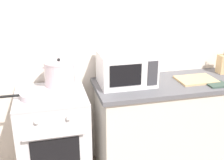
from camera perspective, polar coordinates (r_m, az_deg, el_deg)
The scene contains 10 objects.
back_wall at distance 2.80m, azimuth 0.32°, elevation 7.56°, with size 4.40×0.10×2.50m, color silver.
lower_cabinet_right at distance 2.99m, azimuth 13.34°, elevation -8.83°, with size 1.64×0.56×0.88m, color beige.
countertop_right at distance 2.80m, azimuth 14.10°, elevation -0.57°, with size 1.70×0.60×0.04m, color #59595E.
stove at distance 2.68m, azimuth -11.59°, elevation -11.89°, with size 0.60×0.64×0.92m.
stock_pot at distance 2.48m, azimuth -10.47°, elevation 0.82°, with size 0.35×0.26×0.29m.
frying_pan at distance 2.42m, azimuth -15.13°, elevation -2.91°, with size 0.47×0.27×0.05m.
microwave at distance 2.59m, azimuth 2.92°, elevation 2.32°, with size 0.50×0.37×0.30m.
cutting_board at distance 2.83m, azimuth 16.55°, elevation 0.08°, with size 0.36×0.26×0.02m, color tan.
knife_block at distance 3.12m, azimuth 21.70°, elevation 3.04°, with size 0.13×0.10×0.28m.
oven_mitt at distance 2.77m, azimuth 20.43°, elevation -0.86°, with size 0.18×0.14×0.02m, color #384C42.
Camera 1 is at (-0.37, -1.68, 1.87)m, focal length 45.38 mm.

